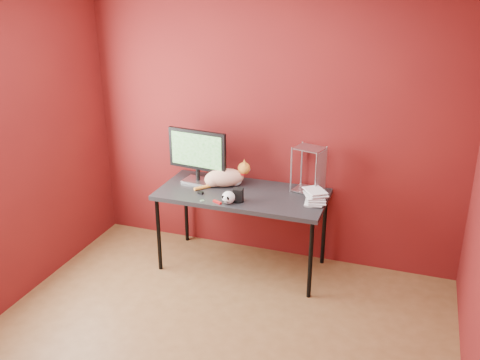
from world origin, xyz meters
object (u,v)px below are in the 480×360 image
(monitor, at_px, (197,154))
(cat, at_px, (225,177))
(desk, at_px, (242,197))
(skull_mug, at_px, (228,197))
(book_stack, at_px, (310,134))
(speaker, at_px, (238,195))

(monitor, relative_size, cat, 1.30)
(desk, xyz_separation_m, cat, (-0.20, 0.09, 0.13))
(cat, relative_size, skull_mug, 3.84)
(desk, relative_size, book_stack, 1.23)
(monitor, height_order, cat, monitor)
(desk, distance_m, cat, 0.26)
(monitor, relative_size, book_stack, 0.48)
(desk, bearing_deg, cat, 154.70)
(monitor, distance_m, cat, 0.34)
(cat, bearing_deg, book_stack, -32.88)
(cat, bearing_deg, monitor, 154.03)
(skull_mug, bearing_deg, monitor, 151.86)
(desk, relative_size, skull_mug, 12.93)
(monitor, height_order, speaker, monitor)
(skull_mug, distance_m, book_stack, 0.87)
(cat, distance_m, speaker, 0.37)
(speaker, bearing_deg, cat, 119.23)
(desk, xyz_separation_m, monitor, (-0.47, 0.10, 0.33))
(monitor, relative_size, skull_mug, 4.99)
(desk, distance_m, monitor, 0.58)
(monitor, xyz_separation_m, skull_mug, (0.44, -0.37, -0.22))
(book_stack, bearing_deg, desk, 177.75)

